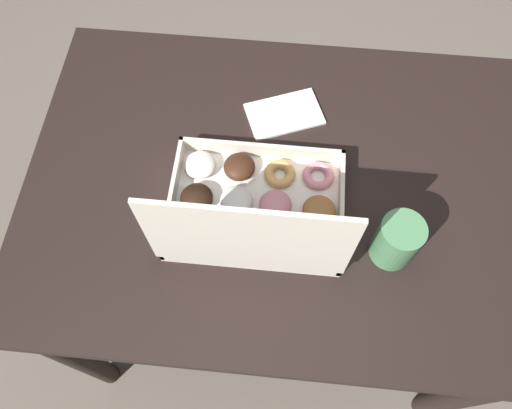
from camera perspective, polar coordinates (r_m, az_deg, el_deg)
ground_plane at (r=1.72m, az=1.89°, el=-9.40°), size 8.00×8.00×0.00m
dining_table at (r=1.13m, az=2.85°, el=-0.28°), size 1.07×0.76×0.75m
donut_box at (r=0.94m, az=-0.40°, el=-0.83°), size 0.34×0.26×0.27m
coffee_mug at (r=0.95m, az=15.82°, el=-3.95°), size 0.08×0.08×0.11m
paper_napkin at (r=1.12m, az=3.26°, el=10.29°), size 0.19×0.15×0.01m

